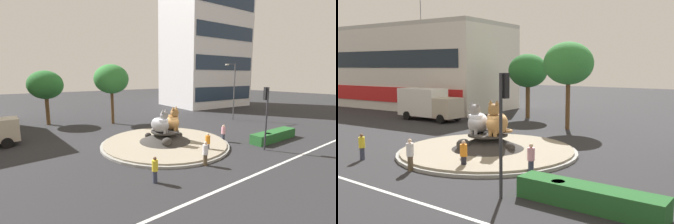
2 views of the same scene
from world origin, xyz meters
TOP-DOWN VIEW (x-y plane):
  - ground_plane at (0.00, 0.00)m, footprint 160.00×160.00m
  - lane_centreline at (0.00, -8.67)m, footprint 112.00×0.20m
  - roundabout_island at (-0.00, -0.01)m, footprint 11.45×11.45m
  - cat_statue_grey at (-0.63, -0.26)m, footprint 1.60×2.36m
  - cat_statue_tabby at (0.70, 0.03)m, footprint 1.69×2.39m
  - traffic_light_mast at (5.87, -6.14)m, footprint 0.36×0.46m
  - office_tower at (23.49, 18.94)m, footprint 16.19×13.20m
  - clipped_hedge_strip at (9.28, -5.10)m, footprint 6.02×1.20m
  - broadleaf_tree_behind_island at (-0.32, 11.46)m, footprint 4.37×4.37m
  - second_tree_near_tower at (-7.30, 15.64)m, footprint 4.19×4.19m
  - streetlight_arm at (14.55, 4.07)m, footprint 2.08×0.24m
  - pedestrian_pink_shirt at (4.95, -2.56)m, footprint 0.38×0.38m
  - pedestrian_orange_shirt at (1.51, -3.88)m, footprint 0.39×0.39m
  - pedestrian_yellow_shirt at (-4.82, -5.88)m, footprint 0.36×0.36m
  - pedestrian_white_shirt at (-0.61, -5.74)m, footprint 0.39×0.39m
  - litter_bin at (8.02, -5.27)m, footprint 0.56×0.56m

SIDE VIEW (x-z plane):
  - ground_plane at x=0.00m, z-range 0.00..0.00m
  - lane_centreline at x=0.00m, z-range 0.00..0.01m
  - roundabout_island at x=0.00m, z-range -0.24..1.01m
  - clipped_hedge_strip at x=9.28m, z-range 0.00..0.90m
  - litter_bin at x=8.02m, z-range 0.00..0.90m
  - pedestrian_yellow_shirt at x=-4.82m, z-range 0.04..1.62m
  - pedestrian_orange_shirt at x=1.51m, z-range 0.03..1.64m
  - pedestrian_pink_shirt at x=4.95m, z-range 0.04..1.67m
  - pedestrian_white_shirt at x=-0.61m, z-range 0.04..1.77m
  - cat_statue_grey at x=-0.63m, z-range 0.96..3.09m
  - cat_statue_tabby at x=0.70m, z-range 0.95..3.19m
  - traffic_light_mast at x=5.87m, z-range 1.03..6.29m
  - streetlight_arm at x=14.55m, z-range 0.58..8.47m
  - second_tree_near_tower at x=-7.30m, z-range 1.61..8.48m
  - broadleaf_tree_behind_island at x=-0.32m, z-range 1.94..9.60m
  - office_tower at x=23.49m, z-range 0.00..34.47m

